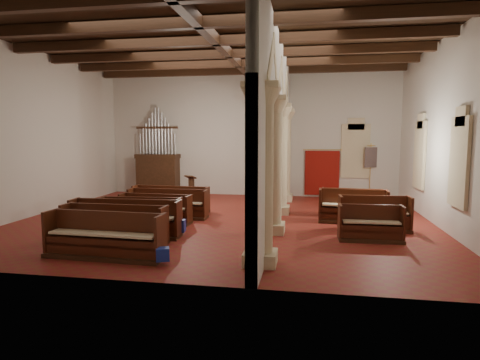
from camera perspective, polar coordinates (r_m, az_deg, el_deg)
name	(u,v)px	position (r m, az deg, el deg)	size (l,w,h in m)	color
floor	(224,220)	(13.96, -2.30, -5.75)	(14.00, 14.00, 0.00)	maroon
ceiling	(223,42)	(13.99, -2.41, 19.04)	(14.00, 14.00, 0.00)	black
wall_back	(249,134)	(19.56, 1.32, 6.59)	(14.00, 0.02, 6.00)	beige
wall_front	(159,132)	(7.88, -11.51, 6.71)	(14.00, 0.02, 6.00)	beige
wall_left	(37,133)	(16.58, -26.88, 5.93)	(0.02, 12.00, 6.00)	beige
wall_right	(445,133)	(13.99, 27.13, 5.96)	(0.02, 12.00, 6.00)	beige
ceiling_beams	(223,47)	(13.95, -2.41, 18.32)	(13.80, 11.80, 0.30)	#3D2113
arcade	(277,116)	(13.41, 5.28, 9.05)	(0.90, 11.90, 6.00)	beige
window_right_a	(461,162)	(12.58, 28.89, 2.24)	(0.03, 1.00, 2.20)	#2B624E
window_right_b	(421,155)	(16.40, 24.32, 3.26)	(0.03, 1.00, 2.20)	#2B624E
window_back	(355,151)	(19.47, 16.06, 3.99)	(1.00, 0.03, 2.20)	#2B624E
pipe_organ	(158,167)	(20.29, -11.59, 1.85)	(2.10, 0.85, 4.40)	#3D2113
lectern	(191,189)	(18.54, -6.92, -1.31)	(0.54, 0.57, 1.12)	#371E11
dossal_curtain	(322,173)	(19.37, 11.57, 1.03)	(1.80, 0.07, 2.17)	maroon
processional_banner	(370,182)	(19.17, 17.97, -0.24)	(0.56, 0.72, 2.58)	#3D2113
hymnal_box_a	(163,254)	(9.41, -10.94, -10.32)	(0.30, 0.24, 0.30)	navy
hymnal_box_b	(179,226)	(12.02, -8.68, -6.45)	(0.36, 0.29, 0.36)	navy
hymnal_box_c	(176,212)	(14.22, -9.06, -4.46)	(0.36, 0.29, 0.36)	navy
tube_heater_a	(94,244)	(11.07, -20.02, -8.53)	(0.10, 0.10, 0.99)	silver
tube_heater_b	(91,237)	(11.77, -20.40, -7.66)	(0.11, 0.11, 1.14)	silver
nave_pew_0	(105,243)	(10.28, -18.69, -8.45)	(2.99, 0.86, 1.10)	#3D2113
nave_pew_1	(114,231)	(11.49, -17.43, -6.92)	(2.91, 0.72, 1.06)	#3D2113
nave_pew_2	(126,224)	(12.18, -15.95, -6.10)	(3.26, 0.86, 1.08)	#3D2113
nave_pew_3	(140,219)	(12.91, -13.99, -5.43)	(2.59, 0.82, 1.01)	#3D2113
nave_pew_4	(155,214)	(13.77, -11.94, -4.69)	(2.47, 0.77, 0.97)	#3D2113
nave_pew_5	(168,208)	(14.57, -10.23, -3.98)	(2.87, 0.71, 1.02)	#3D2113
nave_pew_6	(171,204)	(15.60, -9.83, -3.33)	(3.00, 0.79, 0.99)	#3D2113
aisle_pew_0	(371,229)	(11.84, 18.07, -6.61)	(1.76, 0.71, 1.00)	#3D2113
aisle_pew_1	(374,219)	(13.08, 18.55, -5.29)	(2.17, 0.84, 1.08)	#3D2113
aisle_pew_2	(353,212)	(14.03, 15.73, -4.36)	(2.28, 0.86, 1.12)	#3D2113
aisle_pew_3	(352,208)	(14.88, 15.63, -3.86)	(2.17, 0.83, 1.04)	#3D2113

